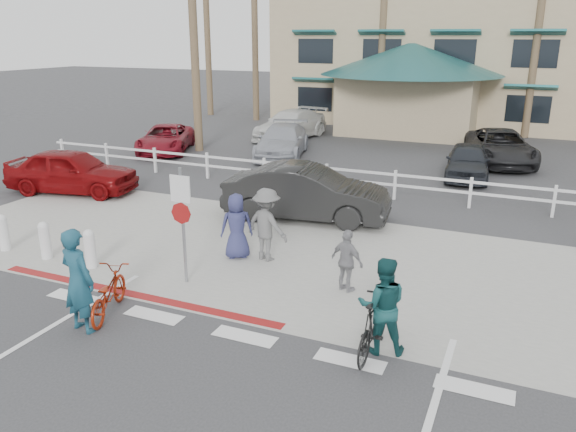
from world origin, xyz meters
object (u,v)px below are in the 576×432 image
at_px(sign_post, 183,220).
at_px(car_white_sedan, 307,193).
at_px(car_red_compact, 72,171).
at_px(bike_red, 108,293).
at_px(bike_black, 374,325).

distance_m(sign_post, car_white_sedan, 5.34).
bearing_deg(car_red_compact, bike_red, -144.50).
xyz_separation_m(bike_red, car_white_sedan, (1.31, 7.12, 0.35)).
relative_size(sign_post, car_white_sedan, 0.60).
distance_m(bike_black, car_red_compact, 13.64).
height_order(sign_post, bike_red, sign_post).
distance_m(bike_black, car_white_sedan, 7.45).
xyz_separation_m(car_white_sedan, car_red_compact, (-8.51, -0.51, -0.03)).
relative_size(bike_red, car_red_compact, 0.38).
bearing_deg(car_white_sedan, car_red_compact, 85.98).
bearing_deg(car_red_compact, bike_black, -127.53).
bearing_deg(bike_black, car_white_sedan, -58.23).
distance_m(bike_red, car_red_compact, 9.77).
bearing_deg(sign_post, car_red_compact, 148.53).
height_order(sign_post, bike_black, sign_post).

